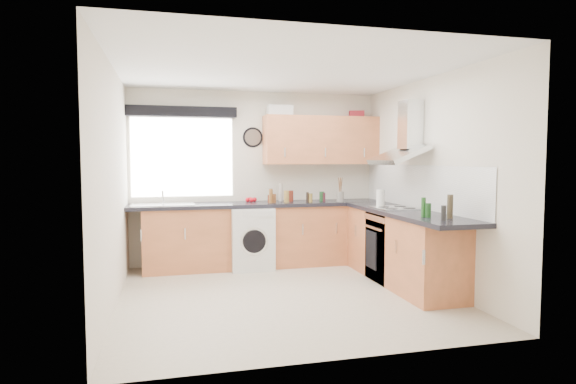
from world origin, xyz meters
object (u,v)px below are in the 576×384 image
object	(u,v)px
oven	(395,247)
extractor_hood	(404,139)
upper_cabinets	(321,140)
washing_machine	(251,238)

from	to	relation	value
oven	extractor_hood	xyz separation A→B (m)	(0.10, -0.00, 1.34)
oven	extractor_hood	world-z (taller)	extractor_hood
oven	upper_cabinets	distance (m)	1.99
upper_cabinets	washing_machine	size ratio (longest dim) A/B	1.99
extractor_hood	upper_cabinets	xyz separation A→B (m)	(-0.65, 1.33, 0.03)
oven	washing_machine	world-z (taller)	washing_machine
oven	washing_machine	bearing A→B (deg)	146.31
upper_cabinets	washing_machine	distance (m)	1.77
extractor_hood	oven	bearing A→B (deg)	180.00
extractor_hood	washing_machine	world-z (taller)	extractor_hood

